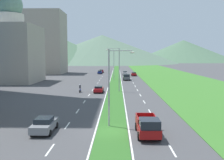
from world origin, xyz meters
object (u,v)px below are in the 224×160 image
at_px(street_lamp_mid, 118,67).
at_px(car_2, 100,72).
at_px(motorcycle_rider, 80,89).
at_px(car_3, 101,71).
at_px(pickup_truck_1, 127,77).
at_px(car_5, 125,73).
at_px(street_lamp_near, 112,82).
at_px(car_0, 44,124).
at_px(street_lamp_far, 115,62).
at_px(pickup_truck_0, 148,126).
at_px(car_1, 134,74).
at_px(car_4, 99,89).

relative_size(street_lamp_mid, car_2, 2.12).
bearing_deg(motorcycle_rider, car_2, -0.55).
relative_size(car_3, pickup_truck_1, 0.82).
bearing_deg(pickup_truck_1, car_5, 179.72).
xyz_separation_m(street_lamp_near, street_lamp_mid, (0.66, 27.49, 0.47)).
xyz_separation_m(car_0, car_2, (0.06, 83.18, -0.04)).
xyz_separation_m(street_lamp_mid, car_0, (-7.56, -29.71, -4.64)).
bearing_deg(car_2, street_lamp_mid, -172.01).
bearing_deg(street_lamp_far, pickup_truck_0, -86.35).
xyz_separation_m(street_lamp_far, pickup_truck_0, (3.72, -58.38, -4.59)).
xyz_separation_m(street_lamp_far, car_2, (-6.70, 25.92, -4.82)).
bearing_deg(motorcycle_rider, car_3, -0.65).
height_order(street_lamp_far, car_0, street_lamp_far).
distance_m(street_lamp_far, motorcycle_rider, 30.12).
bearing_deg(car_2, car_1, -127.05).
relative_size(car_2, car_4, 1.04).
distance_m(pickup_truck_0, motorcycle_rider, 31.50).
bearing_deg(car_2, motorcycle_rider, 179.45).
xyz_separation_m(car_5, motorcycle_rider, (-11.00, -48.10, -0.04)).
bearing_deg(street_lamp_far, motorcycle_rider, -104.05).
height_order(street_lamp_far, motorcycle_rider, street_lamp_far).
bearing_deg(car_1, motorcycle_rider, -17.89).
xyz_separation_m(street_lamp_near, car_5, (3.64, 74.30, -4.17)).
relative_size(car_1, car_5, 1.12).
xyz_separation_m(car_0, car_4, (3.53, 28.28, -0.07)).
bearing_deg(street_lamp_far, car_5, 78.89).
bearing_deg(motorcycle_rider, street_lamp_far, -14.05).
bearing_deg(car_0, street_lamp_far, -6.73).
relative_size(street_lamp_far, car_5, 2.37).
bearing_deg(car_1, car_3, -143.06).
height_order(street_lamp_far, pickup_truck_1, street_lamp_far).
height_order(car_0, car_2, car_0).
bearing_deg(car_3, street_lamp_near, -175.70).
xyz_separation_m(car_1, pickup_truck_1, (-3.42, -17.41, 0.26)).
bearing_deg(street_lamp_mid, street_lamp_far, 91.67).
distance_m(street_lamp_mid, car_1, 43.76).
bearing_deg(car_1, pickup_truck_0, -2.62).
xyz_separation_m(car_3, car_4, (3.28, -62.59, -0.01)).
bearing_deg(pickup_truck_1, car_4, -14.32).
distance_m(car_3, pickup_truck_0, 92.56).
bearing_deg(street_lamp_far, car_1, 65.39).
distance_m(car_5, pickup_truck_1, 21.17).
relative_size(street_lamp_far, pickup_truck_1, 1.78).
bearing_deg(pickup_truck_0, street_lamp_far, -176.35).
relative_size(car_3, motorcycle_rider, 2.22).
xyz_separation_m(street_lamp_near, car_0, (-6.91, -2.21, -4.16)).
relative_size(street_lamp_near, street_lamp_far, 0.89).
bearing_deg(pickup_truck_0, car_0, -96.11).
distance_m(street_lamp_far, pickup_truck_0, 58.68).
bearing_deg(street_lamp_far, car_0, -96.73).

